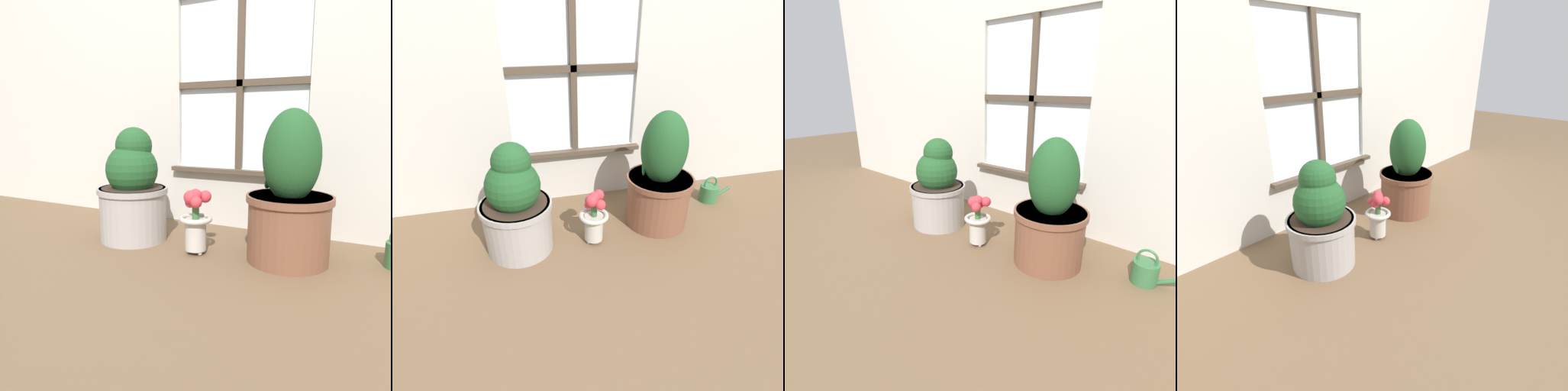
% 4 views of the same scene
% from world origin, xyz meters
% --- Properties ---
extents(ground_plane, '(10.00, 10.00, 0.00)m').
position_xyz_m(ground_plane, '(0.00, 0.00, 0.00)').
color(ground_plane, brown).
extents(potted_plant_left, '(0.36, 0.36, 0.57)m').
position_xyz_m(potted_plant_left, '(-0.39, 0.13, 0.25)').
color(potted_plant_left, '#9E9993').
rests_on(potted_plant_left, ground_plane).
extents(potted_plant_right, '(0.37, 0.37, 0.65)m').
position_xyz_m(potted_plant_right, '(0.39, 0.18, 0.27)').
color(potted_plant_right, brown).
rests_on(potted_plant_right, ground_plane).
extents(flower_vase, '(0.15, 0.15, 0.30)m').
position_xyz_m(flower_vase, '(-0.01, 0.08, 0.16)').
color(flower_vase, '#BCB7AD').
rests_on(flower_vase, ground_plane).
extents(watering_can, '(0.21, 0.12, 0.17)m').
position_xyz_m(watering_can, '(0.83, 0.31, 0.06)').
color(watering_can, '#336B3D').
rests_on(watering_can, ground_plane).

